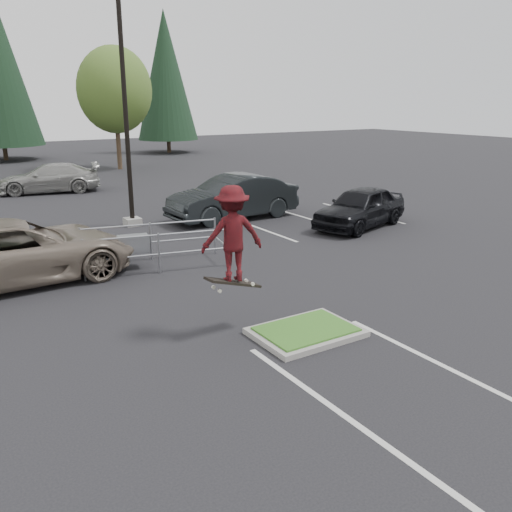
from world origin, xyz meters
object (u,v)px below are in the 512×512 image
light_pole (125,107)px  conif_c (166,76)px  skateboarder (233,234)px  decid_c (115,93)px  car_far_silver (50,178)px  car_r_charc (233,197)px  cart_corral (138,244)px  car_l_tan (18,251)px  car_r_black (361,207)px

light_pole → conif_c: bearing=63.9°
conif_c → skateboarder: conif_c is taller
decid_c → car_far_silver: size_ratio=1.60×
decid_c → car_r_charc: decid_c is taller
cart_corral → car_l_tan: bearing=-176.9°
decid_c → cart_corral: (-7.27, -23.36, -4.51)m
car_r_black → car_far_silver: (-8.44, 15.00, -0.03)m
decid_c → skateboarder: 29.88m
skateboarder → car_far_silver: size_ratio=0.43×
skateboarder → car_r_black: bearing=-133.9°
car_l_tan → car_r_black: car_l_tan is taller
car_far_silver → car_r_charc: bearing=37.2°
car_l_tan → car_r_black: (12.50, 0.00, -0.08)m
conif_c → cart_corral: size_ratio=2.83×
light_pole → skateboarder: light_pole is taller
car_r_charc → cart_corral: bearing=-54.8°
car_r_black → car_r_charc: bearing=-155.2°
skateboarder → car_l_tan: bearing=-48.2°
decid_c → conif_c: 12.65m
car_l_tan → decid_c: bearing=-27.5°
decid_c → skateboarder: (-7.19, -28.83, -3.09)m
skateboarder → car_r_charc: size_ratio=0.41×
decid_c → conif_c: size_ratio=0.67×
conif_c → car_l_tan: conif_c is taller
light_pole → cart_corral: 6.94m
conif_c → cart_corral: conif_c is taller
car_r_charc → car_r_black: car_r_charc is taller
decid_c → conif_c: conif_c is taller
skateboarder → car_l_tan: 6.97m
skateboarder → car_r_charc: skateboarder is taller
car_l_tan → car_r_charc: 9.83m
car_l_tan → car_r_black: 12.50m
car_r_charc → car_far_silver: size_ratio=1.05×
cart_corral → skateboarder: 5.66m
car_r_black → skateboarder: bearing=-73.7°
light_pole → skateboarder: 11.39m
skateboarder → car_r_black: size_ratio=0.49×
car_r_charc → car_r_black: (3.50, -3.94, -0.12)m
light_pole → car_r_black: size_ratio=2.19×
cart_corral → car_far_silver: car_far_silver is taller
conif_c → car_far_silver: (-14.44, -17.50, -6.08)m
skateboarder → car_far_silver: 21.06m
skateboarder → car_l_tan: size_ratio=0.37×
light_pole → car_r_black: bearing=-33.7°
car_l_tan → car_far_silver: car_l_tan is taller
conif_c → car_far_silver: 23.49m
car_r_charc → conif_c: bearing=159.2°
decid_c → cart_corral: 24.87m
car_r_black → car_far_silver: 17.21m
skateboarder → car_far_silver: skateboarder is taller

